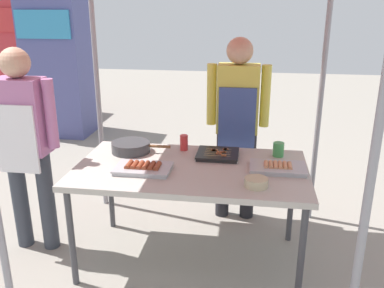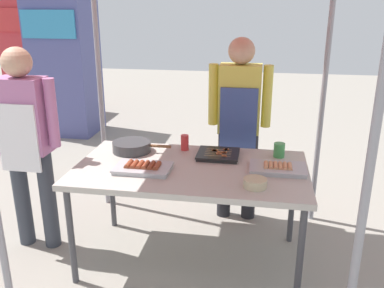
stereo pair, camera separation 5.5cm
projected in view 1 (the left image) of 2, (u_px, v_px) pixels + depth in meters
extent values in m
plane|color=gray|center=(191.00, 259.00, 3.11)|extent=(18.00, 18.00, 0.00)
cube|color=#B7B2A8|center=(191.00, 169.00, 2.87)|extent=(1.60, 0.90, 0.04)
cylinder|color=#3F3F44|center=(71.00, 238.00, 2.73)|extent=(0.04, 0.04, 0.71)
cylinder|color=#3F3F44|center=(301.00, 257.00, 2.53)|extent=(0.04, 0.04, 0.71)
cylinder|color=#3F3F44|center=(111.00, 188.00, 3.46)|extent=(0.04, 0.04, 0.71)
cylinder|color=#3F3F44|center=(291.00, 200.00, 3.26)|extent=(0.04, 0.04, 0.71)
cylinder|color=gray|center=(371.00, 176.00, 1.88)|extent=(0.04, 0.04, 2.16)
cylinder|color=gray|center=(98.00, 92.00, 3.64)|extent=(0.04, 0.04, 2.16)
cylinder|color=gray|center=(320.00, 99.00, 3.38)|extent=(0.04, 0.04, 2.16)
cube|color=#ADADB2|center=(143.00, 170.00, 2.79)|extent=(0.37, 0.23, 0.02)
cube|color=#ADADB2|center=(143.00, 167.00, 2.79)|extent=(0.38, 0.25, 0.01)
cylinder|color=brown|center=(129.00, 165.00, 2.80)|extent=(0.04, 0.12, 0.04)
cylinder|color=brown|center=(135.00, 165.00, 2.79)|extent=(0.04, 0.12, 0.04)
cylinder|color=brown|center=(140.00, 166.00, 2.79)|extent=(0.04, 0.12, 0.04)
cylinder|color=brown|center=(146.00, 166.00, 2.78)|extent=(0.04, 0.12, 0.04)
cylinder|color=brown|center=(152.00, 166.00, 2.78)|extent=(0.04, 0.12, 0.04)
cylinder|color=brown|center=(157.00, 167.00, 2.77)|extent=(0.04, 0.12, 0.04)
cube|color=black|center=(218.00, 155.00, 3.06)|extent=(0.29, 0.27, 0.02)
cube|color=black|center=(218.00, 153.00, 3.05)|extent=(0.30, 0.28, 0.01)
cylinder|color=tan|center=(217.00, 156.00, 2.98)|extent=(0.19, 0.01, 0.01)
cube|color=#9E512D|center=(223.00, 156.00, 2.98)|extent=(0.02, 0.02, 0.02)
cube|color=#9E512D|center=(225.00, 156.00, 2.98)|extent=(0.02, 0.02, 0.02)
cylinder|color=tan|center=(217.00, 154.00, 3.02)|extent=(0.19, 0.01, 0.01)
cube|color=#9E512D|center=(220.00, 154.00, 3.01)|extent=(0.02, 0.02, 0.02)
cube|color=#9E512D|center=(217.00, 154.00, 3.02)|extent=(0.02, 0.02, 0.02)
cylinder|color=tan|center=(218.00, 153.00, 3.05)|extent=(0.19, 0.01, 0.01)
cube|color=#9E512D|center=(218.00, 153.00, 3.05)|extent=(0.02, 0.02, 0.02)
cube|color=#9E512D|center=(224.00, 153.00, 3.05)|extent=(0.02, 0.02, 0.02)
cube|color=#9E512D|center=(225.00, 153.00, 3.04)|extent=(0.02, 0.02, 0.02)
cube|color=#9E512D|center=(221.00, 153.00, 3.05)|extent=(0.02, 0.02, 0.02)
cylinder|color=tan|center=(218.00, 151.00, 3.09)|extent=(0.19, 0.01, 0.01)
cube|color=#9E512D|center=(213.00, 151.00, 3.09)|extent=(0.02, 0.02, 0.02)
cube|color=#9E512D|center=(214.00, 151.00, 3.09)|extent=(0.02, 0.02, 0.02)
cube|color=#9E512D|center=(214.00, 151.00, 3.09)|extent=(0.02, 0.02, 0.02)
cube|color=#9E512D|center=(216.00, 151.00, 3.09)|extent=(0.02, 0.02, 0.02)
cylinder|color=tan|center=(219.00, 149.00, 3.12)|extent=(0.19, 0.01, 0.01)
cube|color=#9E512D|center=(225.00, 150.00, 3.11)|extent=(0.02, 0.02, 0.02)
cube|color=#9E512D|center=(227.00, 150.00, 3.11)|extent=(0.02, 0.02, 0.02)
cube|color=#9E512D|center=(224.00, 150.00, 3.11)|extent=(0.02, 0.02, 0.02)
cube|color=#ADADB2|center=(278.00, 169.00, 2.81)|extent=(0.36, 0.23, 0.02)
cube|color=#ADADB2|center=(278.00, 167.00, 2.80)|extent=(0.38, 0.24, 0.01)
cylinder|color=tan|center=(266.00, 165.00, 2.81)|extent=(0.03, 0.12, 0.03)
cylinder|color=tan|center=(271.00, 165.00, 2.81)|extent=(0.03, 0.12, 0.03)
cylinder|color=tan|center=(276.00, 165.00, 2.80)|extent=(0.03, 0.12, 0.03)
cylinder|color=tan|center=(280.00, 166.00, 2.80)|extent=(0.03, 0.12, 0.03)
cylinder|color=tan|center=(285.00, 166.00, 2.79)|extent=(0.03, 0.12, 0.03)
cylinder|color=tan|center=(290.00, 166.00, 2.79)|extent=(0.03, 0.12, 0.03)
cylinder|color=#38383A|center=(131.00, 147.00, 3.14)|extent=(0.29, 0.29, 0.08)
cylinder|color=brown|center=(160.00, 146.00, 3.11)|extent=(0.16, 0.02, 0.02)
cylinder|color=#386B33|center=(131.00, 143.00, 3.13)|extent=(0.27, 0.27, 0.01)
cylinder|color=#BFB28C|center=(256.00, 182.00, 2.55)|extent=(0.15, 0.15, 0.05)
cylinder|color=#3F994C|center=(278.00, 149.00, 3.05)|extent=(0.08, 0.08, 0.10)
cylinder|color=red|center=(184.00, 143.00, 3.18)|extent=(0.06, 0.06, 0.12)
cylinder|color=black|center=(223.00, 174.00, 3.65)|extent=(0.12, 0.12, 0.80)
cylinder|color=black|center=(248.00, 175.00, 3.62)|extent=(0.12, 0.12, 0.80)
cube|color=#D8CC4C|center=(238.00, 99.00, 3.41)|extent=(0.34, 0.20, 0.56)
cube|color=#384C8C|center=(237.00, 119.00, 3.36)|extent=(0.30, 0.02, 0.51)
cylinder|color=#D8CC4C|center=(212.00, 95.00, 3.43)|extent=(0.08, 0.08, 0.51)
cylinder|color=#D8CC4C|center=(265.00, 96.00, 3.37)|extent=(0.08, 0.08, 0.51)
sphere|color=tan|center=(240.00, 51.00, 3.29)|extent=(0.22, 0.22, 0.22)
cylinder|color=#333842|center=(20.00, 200.00, 3.19)|extent=(0.12, 0.12, 0.78)
cylinder|color=#333842|center=(47.00, 202.00, 3.16)|extent=(0.12, 0.12, 0.78)
cube|color=#B26B9E|center=(22.00, 117.00, 2.96)|extent=(0.34, 0.20, 0.55)
cube|color=white|center=(16.00, 140.00, 2.90)|extent=(0.30, 0.02, 0.50)
cylinder|color=#B26B9E|center=(51.00, 114.00, 2.92)|extent=(0.08, 0.08, 0.50)
sphere|color=tan|center=(15.00, 63.00, 2.83)|extent=(0.21, 0.21, 0.21)
cube|color=#4C518C|center=(60.00, 66.00, 5.87)|extent=(0.83, 0.70, 1.95)
cube|color=#338CBF|center=(42.00, 24.00, 5.33)|extent=(0.74, 0.03, 0.36)
cube|color=#C63338|center=(25.00, 55.00, 7.01)|extent=(0.75, 0.69, 1.97)
cube|color=red|center=(8.00, 20.00, 6.47)|extent=(0.67, 0.03, 0.36)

